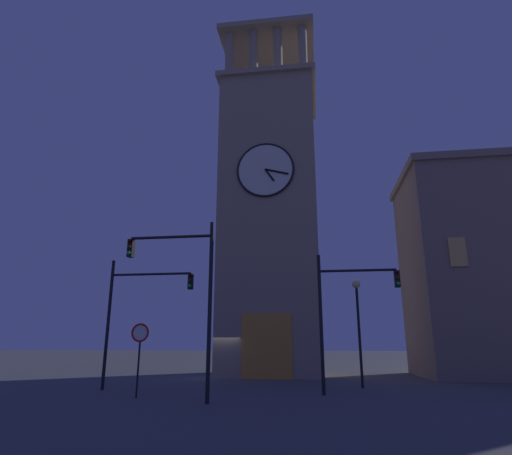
# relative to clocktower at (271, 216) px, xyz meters

# --- Properties ---
(ground_plane) EXTENTS (200.00, 200.00, 0.00)m
(ground_plane) POSITION_rel_clocktower_xyz_m (2.97, 2.69, -11.59)
(ground_plane) COLOR #4C4C51
(clocktower) EXTENTS (7.54, 7.60, 29.30)m
(clocktower) POSITION_rel_clocktower_xyz_m (0.00, 0.00, 0.00)
(clocktower) COLOR gray
(clocktower) RESTS_ON ground_plane
(traffic_signal_near) EXTENTS (3.65, 0.41, 6.13)m
(traffic_signal_near) POSITION_rel_clocktower_xyz_m (-4.48, 11.24, -7.67)
(traffic_signal_near) COLOR black
(traffic_signal_near) RESTS_ON ground_plane
(traffic_signal_mid) EXTENTS (4.34, 0.41, 6.26)m
(traffic_signal_mid) POSITION_rel_clocktower_xyz_m (5.75, 10.59, -7.52)
(traffic_signal_mid) COLOR black
(traffic_signal_mid) RESTS_ON ground_plane
(traffic_signal_far) EXTENTS (3.62, 0.41, 6.94)m
(traffic_signal_far) POSITION_rel_clocktower_xyz_m (1.95, 14.59, -7.09)
(traffic_signal_far) COLOR black
(traffic_signal_far) RESTS_ON ground_plane
(street_lamp) EXTENTS (0.44, 0.44, 5.37)m
(street_lamp) POSITION_rel_clocktower_xyz_m (-5.32, 8.03, -7.86)
(street_lamp) COLOR black
(street_lamp) RESTS_ON ground_plane
(no_horn_sign) EXTENTS (0.78, 0.14, 2.97)m
(no_horn_sign) POSITION_rel_clocktower_xyz_m (4.24, 13.30, -9.25)
(no_horn_sign) COLOR black
(no_horn_sign) RESTS_ON ground_plane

